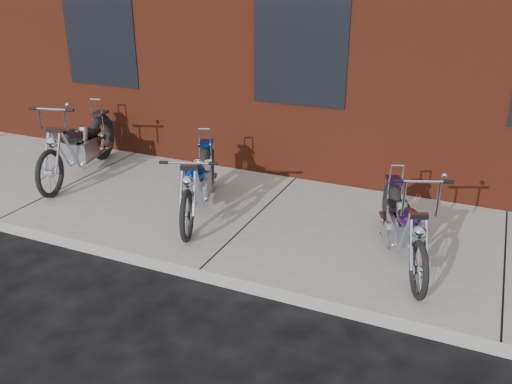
% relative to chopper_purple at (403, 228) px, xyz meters
% --- Properties ---
extents(ground, '(120.00, 120.00, 0.00)m').
position_rel_chopper_purple_xyz_m(ground, '(-1.92, -1.14, -0.52)').
color(ground, black).
rests_on(ground, ground).
extents(sidewalk, '(22.00, 3.00, 0.15)m').
position_rel_chopper_purple_xyz_m(sidewalk, '(-1.92, 0.36, -0.44)').
color(sidewalk, slate).
rests_on(sidewalk, ground).
extents(chopper_purple, '(0.86, 1.93, 1.15)m').
position_rel_chopper_purple_xyz_m(chopper_purple, '(0.00, 0.00, 0.00)').
color(chopper_purple, black).
rests_on(chopper_purple, sidewalk).
extents(chopper_blue, '(0.89, 2.10, 0.96)m').
position_rel_chopper_purple_xyz_m(chopper_blue, '(-2.67, 0.18, 0.03)').
color(chopper_blue, black).
rests_on(chopper_blue, sidewalk).
extents(chopper_third, '(0.79, 2.35, 1.22)m').
position_rel_chopper_purple_xyz_m(chopper_third, '(-5.03, 0.64, 0.06)').
color(chopper_third, black).
rests_on(chopper_third, sidewalk).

